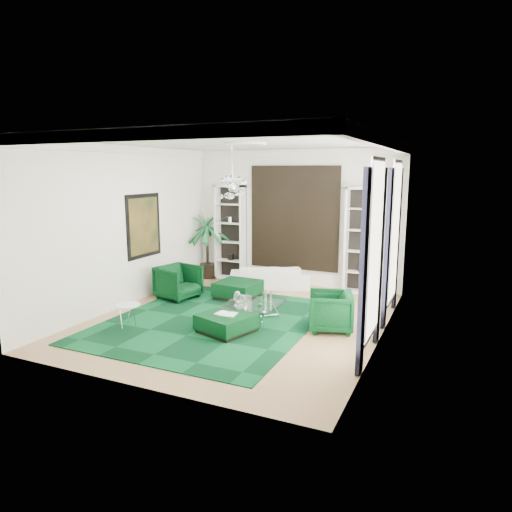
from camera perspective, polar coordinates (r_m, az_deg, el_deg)
The scene contains 30 objects.
floor at distance 10.13m, azimuth -1.99°, elevation -7.93°, with size 6.00×7.00×0.02m, color tan.
ceiling at distance 9.62m, azimuth -2.14°, elevation 14.17°, with size 6.00×7.00×0.02m, color white.
wall_back at distance 12.91m, azimuth 4.89°, elevation 4.75°, with size 6.00×0.02×3.80m, color white.
wall_front at distance 6.78m, azimuth -15.34°, elevation -0.96°, with size 6.00×0.02×3.80m, color white.
wall_left at distance 11.35m, azimuth -15.84°, elevation 3.57°, with size 0.02×7.00×3.80m, color white.
wall_right at distance 8.80m, azimuth 15.81°, elevation 1.62°, with size 0.02×7.00×3.80m, color white.
crown_molding at distance 9.62m, azimuth -2.13°, elevation 13.51°, with size 6.00×7.00×0.18m, color white, non-canonical shape.
ceiling_medallion at distance 9.89m, azimuth -1.34°, elevation 13.84°, with size 0.90×0.90×0.05m, color white.
tapestry at distance 12.87m, azimuth 4.81°, elevation 4.73°, with size 2.50×0.06×2.80m, color black.
shelving_left at distance 13.56m, azimuth -3.23°, elevation 2.93°, with size 0.90×0.38×2.80m, color white, non-canonical shape.
shelving_right at distance 12.27m, azimuth 13.15°, elevation 1.85°, with size 0.90×0.38×2.80m, color white, non-canonical shape.
painting at distance 11.79m, azimuth -13.81°, elevation 3.68°, with size 0.04×1.30×1.60m, color black.
window_near at distance 7.92m, azimuth 14.67°, elevation 0.72°, with size 0.03×1.10×2.90m, color white.
curtain_near_a at distance 7.22m, azimuth 13.25°, elevation -2.18°, with size 0.07×0.30×3.25m, color black.
curtain_near_b at distance 8.73m, azimuth 15.25°, elevation -0.08°, with size 0.07×0.30×3.25m, color black.
window_far at distance 10.27m, azimuth 16.97°, elevation 2.81°, with size 0.03×1.10×2.90m, color white.
curtain_far_a at distance 9.55m, azimuth 16.06°, elevation 0.78°, with size 0.07×0.30×3.25m, color black.
curtain_far_b at distance 11.08m, azimuth 17.25°, elevation 2.03°, with size 0.07×0.30×3.25m, color black.
rug at distance 10.04m, azimuth -5.46°, elevation -8.03°, with size 4.20×5.00×0.02m, color black.
sofa at distance 12.69m, azimuth 1.72°, elevation -2.58°, with size 2.17×0.85×0.63m, color white.
armchair_left at distance 11.76m, azimuth -9.68°, elevation -3.23°, with size 0.92×0.94×0.86m, color black.
armchair_right at distance 9.46m, azimuth 9.28°, elevation -6.84°, with size 0.85×0.88×0.80m, color black.
coffee_table at distance 9.96m, azimuth -0.38°, elevation -7.03°, with size 1.13×1.13×0.39m, color white, non-canonical shape.
ottoman_side at distance 11.66m, azimuth -2.28°, elevation -4.26°, with size 0.99×0.99×0.44m, color black.
ottoman_front at distance 9.29m, azimuth -3.70°, elevation -8.40°, with size 0.96×0.96×0.38m, color black.
book at distance 9.22m, azimuth -3.72°, elevation -7.18°, with size 0.42×0.28×0.03m, color white.
side_table at distance 9.90m, azimuth -15.68°, elevation -7.26°, with size 0.50×0.50×0.48m, color white.
palm at distance 13.78m, azimuth -6.12°, elevation 2.57°, with size 1.62×1.62×2.59m, color #1B6834, non-canonical shape.
chandelier at distance 9.94m, azimuth -2.99°, elevation 8.51°, with size 0.72×0.72×0.65m, color white, non-canonical shape.
table_plant at distance 9.55m, azimuth 0.57°, elevation -5.87°, with size 0.13×0.10×0.23m, color #1B6834.
Camera 1 is at (4.27, -8.61, 3.22)m, focal length 32.00 mm.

